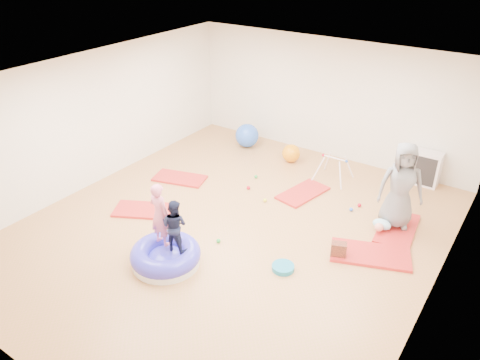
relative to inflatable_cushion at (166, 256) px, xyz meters
The scene contains 19 objects.
room 1.92m from the inflatable_cushion, 77.44° to the left, with size 7.01×8.01×2.81m.
gym_mat_front_left 1.74m from the inflatable_cushion, 146.18° to the left, with size 1.19×0.59×0.05m, color red.
gym_mat_mid_left 2.95m from the inflatable_cushion, 126.51° to the left, with size 1.13×0.57×0.05m, color red.
gym_mat_center_back 3.43m from the inflatable_cushion, 76.34° to the left, with size 1.15×0.58×0.05m, color red.
gym_mat_right 3.45m from the inflatable_cushion, 37.51° to the left, with size 1.32×0.66×0.06m, color red.
gym_mat_rear_right 4.24m from the inflatable_cushion, 47.53° to the left, with size 1.26×0.63×0.05m, color red.
inflatable_cushion is the anchor object (origin of this frame).
child_pink 0.77m from the inflatable_cushion, 145.10° to the left, with size 0.41×0.27×1.12m, color pink.
child_navy 0.67m from the inflatable_cushion, 37.76° to the left, with size 0.44×0.34×0.90m, color #151934.
adult_caregiver 4.30m from the inflatable_cushion, 49.13° to the left, with size 0.80×0.52×1.63m, color slate.
infant 3.90m from the inflatable_cushion, 47.66° to the left, with size 0.34×0.34×0.20m.
ball_pit_balls 2.48m from the inflatable_cushion, 75.70° to the left, with size 2.44×3.34×0.08m.
exercise_ball_blue 4.93m from the inflatable_cushion, 107.77° to the left, with size 0.59×0.59×0.59m, color blue.
exercise_ball_orange 4.56m from the inflatable_cushion, 91.95° to the left, with size 0.43×0.43×0.43m, color orange.
infant_play_gym 4.37m from the inflatable_cushion, 75.87° to the left, with size 0.73×0.69×0.56m.
cube_shelf 5.86m from the inflatable_cushion, 62.78° to the left, with size 0.75×0.37×0.75m.
balance_disc 1.94m from the inflatable_cushion, 29.26° to the left, with size 0.37×0.37×0.08m, color teal.
backpack 2.88m from the inflatable_cushion, 37.23° to the left, with size 0.25×0.16×0.29m, color #A23C20.
yellow_toy 0.92m from the inflatable_cushion, 130.73° to the left, with size 0.19×0.19×0.03m, color yellow.
Camera 1 is at (4.19, -5.83, 4.90)m, focal length 35.00 mm.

